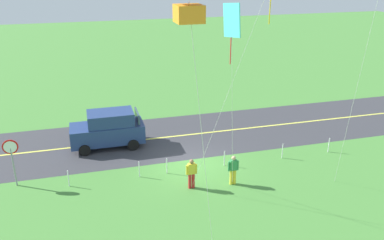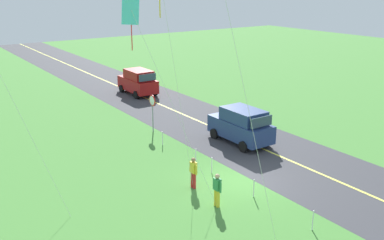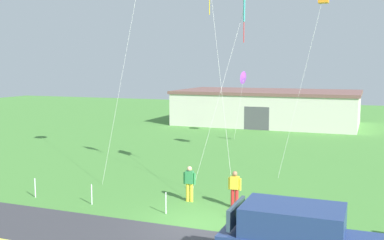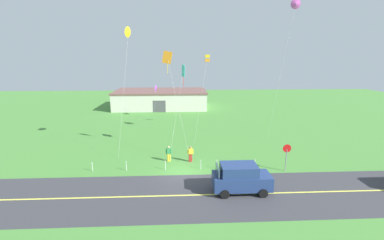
{
  "view_description": "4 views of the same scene",
  "coord_description": "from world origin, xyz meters",
  "views": [
    {
      "loc": [
        5.43,
        19.73,
        10.76
      ],
      "look_at": [
        0.84,
        3.03,
        3.91
      ],
      "focal_mm": 37.96,
      "sensor_mm": 36.0,
      "label": 1
    },
    {
      "loc": [
        -15.5,
        13.75,
        9.75
      ],
      "look_at": [
        1.18,
        2.27,
        3.36
      ],
      "focal_mm": 41.16,
      "sensor_mm": 36.0,
      "label": 2
    },
    {
      "loc": [
        6.02,
        -16.12,
        6.04
      ],
      "look_at": [
        -0.65,
        1.01,
        3.89
      ],
      "focal_mm": 43.44,
      "sensor_mm": 36.0,
      "label": 3
    },
    {
      "loc": [
        -0.32,
        -21.86,
        10.18
      ],
      "look_at": [
        0.84,
        1.69,
        4.47
      ],
      "focal_mm": 24.52,
      "sensor_mm": 36.0,
      "label": 4
    }
  ],
  "objects": [
    {
      "name": "person_adult_near",
      "position": [
        -1.43,
        2.7,
        0.86
      ],
      "size": [
        0.58,
        0.22,
        1.6
      ],
      "rotation": [
        0.0,
        0.0,
        5.6
      ],
      "color": "yellow",
      "rests_on": "ground"
    },
    {
      "name": "fence_post_5",
      "position": [
        6.7,
        0.7,
        0.45
      ],
      "size": [
        0.05,
        0.05,
        0.9
      ],
      "primitive_type": "cylinder",
      "color": "silver",
      "rests_on": "ground"
    },
    {
      "name": "asphalt_road",
      "position": [
        0.0,
        -4.0,
        0.0
      ],
      "size": [
        120.0,
        7.0,
        0.0
      ],
      "primitive_type": "cube",
      "color": "#38383D",
      "rests_on": "ground"
    },
    {
      "name": "road_centre_stripe",
      "position": [
        0.0,
        -4.0,
        0.01
      ],
      "size": [
        120.0,
        0.16,
        0.0
      ],
      "primitive_type": "cube",
      "color": "#E5E04C",
      "rests_on": "asphalt_road"
    },
    {
      "name": "car_parked_east_far",
      "position": [
        19.14,
        -4.19,
        1.15
      ],
      "size": [
        4.4,
        2.12,
        2.24
      ],
      "color": "maroon",
      "rests_on": "ground"
    },
    {
      "name": "ground_plane",
      "position": [
        0.0,
        0.0,
        -0.05
      ],
      "size": [
        120.0,
        120.0,
        0.1
      ],
      "primitive_type": "cube",
      "color": "#478438"
    },
    {
      "name": "fence_post_3",
      "position": [
        1.61,
        0.7,
        0.45
      ],
      "size": [
        0.05,
        0.05,
        0.9
      ],
      "primitive_type": "cylinder",
      "color": "silver",
      "rests_on": "ground"
    },
    {
      "name": "kite_red_low",
      "position": [
        0.12,
        5.8,
        8.58
      ],
      "size": [
        1.75,
        3.64,
        9.39
      ],
      "color": "silver",
      "rests_on": "ground"
    },
    {
      "name": "person_adult_companion",
      "position": [
        0.72,
        2.51,
        0.86
      ],
      "size": [
        0.58,
        0.22,
        1.6
      ],
      "rotation": [
        0.0,
        0.0,
        6.26
      ],
      "color": "red",
      "rests_on": "ground"
    },
    {
      "name": "stop_sign",
      "position": [
        9.29,
        -0.1,
        1.8
      ],
      "size": [
        0.76,
        0.08,
        2.56
      ],
      "color": "gray",
      "rests_on": "ground"
    },
    {
      "name": "fence_post_2",
      "position": [
        -1.68,
        0.7,
        0.45
      ],
      "size": [
        0.05,
        0.05,
        0.9
      ],
      "primitive_type": "cylinder",
      "color": "silver",
      "rests_on": "ground"
    },
    {
      "name": "fence_post_4",
      "position": [
        3.1,
        0.7,
        0.45
      ],
      "size": [
        0.05,
        0.05,
        0.9
      ],
      "primitive_type": "cylinder",
      "color": "silver",
      "rests_on": "ground"
    },
    {
      "name": "car_suv_foreground",
      "position": [
        4.31,
        -3.63,
        1.15
      ],
      "size": [
        4.4,
        2.12,
        2.24
      ],
      "color": "navy",
      "rests_on": "ground"
    },
    {
      "name": "fence_post_1",
      "position": [
        -5.24,
        0.7,
        0.45
      ],
      "size": [
        0.05,
        0.05,
        0.9
      ],
      "primitive_type": "cylinder",
      "color": "silver",
      "rests_on": "ground"
    }
  ]
}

